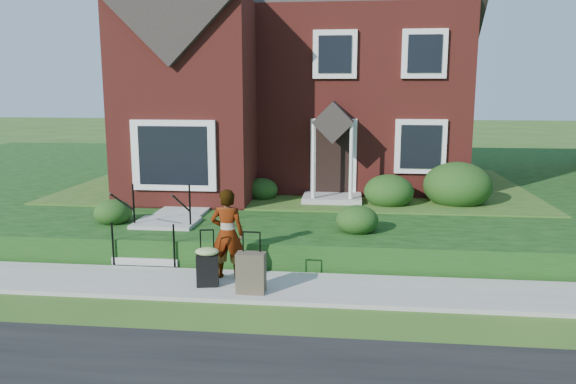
# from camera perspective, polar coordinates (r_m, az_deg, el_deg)

# --- Properties ---
(ground) EXTENTS (120.00, 120.00, 0.00)m
(ground) POSITION_cam_1_polar(r_m,az_deg,el_deg) (10.64, -3.16, -9.76)
(ground) COLOR #2D5119
(ground) RESTS_ON ground
(sidewalk) EXTENTS (60.00, 1.60, 0.08)m
(sidewalk) POSITION_cam_1_polar(r_m,az_deg,el_deg) (10.62, -3.16, -9.56)
(sidewalk) COLOR #9E9B93
(sidewalk) RESTS_ON ground
(terrace) EXTENTS (44.00, 20.00, 0.60)m
(terrace) POSITION_cam_1_polar(r_m,az_deg,el_deg) (21.14, 12.63, 1.00)
(terrace) COLOR #11340E
(terrace) RESTS_ON ground
(walkway) EXTENTS (1.20, 6.00, 0.06)m
(walkway) POSITION_cam_1_polar(r_m,az_deg,el_deg) (15.72, -9.16, -0.86)
(walkway) COLOR #9E9B93
(walkway) RESTS_ON terrace
(main_house) EXTENTS (10.40, 10.20, 9.40)m
(main_house) POSITION_cam_1_polar(r_m,az_deg,el_deg) (19.61, 0.89, 15.09)
(main_house) COLOR maroon
(main_house) RESTS_ON terrace
(front_steps) EXTENTS (1.40, 2.02, 1.50)m
(front_steps) POSITION_cam_1_polar(r_m,az_deg,el_deg) (12.82, -12.91, -4.27)
(front_steps) COLOR #9E9B93
(front_steps) RESTS_ON ground
(foundation_shrubs) EXTENTS (10.40, 4.70, 1.28)m
(foundation_shrubs) POSITION_cam_1_polar(r_m,az_deg,el_deg) (15.13, 4.98, 0.72)
(foundation_shrubs) COLOR #14330F
(foundation_shrubs) RESTS_ON terrace
(woman) EXTENTS (0.64, 0.43, 1.74)m
(woman) POSITION_cam_1_polar(r_m,az_deg,el_deg) (10.78, -6.18, -4.24)
(woman) COLOR #999999
(woman) RESTS_ON sidewalk
(suitcase_black) EXTENTS (0.50, 0.43, 1.06)m
(suitcase_black) POSITION_cam_1_polar(r_m,az_deg,el_deg) (10.49, -8.19, -7.30)
(suitcase_black) COLOR black
(suitcase_black) RESTS_ON sidewalk
(suitcase_olive) EXTENTS (0.52, 0.29, 1.11)m
(suitcase_olive) POSITION_cam_1_polar(r_m,az_deg,el_deg) (10.09, -3.78, -8.19)
(suitcase_olive) COLOR #4C4433
(suitcase_olive) RESTS_ON sidewalk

